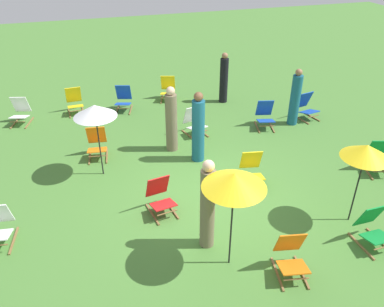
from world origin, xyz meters
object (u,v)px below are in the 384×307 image
Objects in this scene: deckchair_11 at (75,102)px; umbrella_2 at (95,111)px; deckchair_5 at (194,122)px; deckchair_6 at (97,144)px; person_2 at (198,129)px; deckchair_9 at (378,158)px; person_3 at (224,79)px; deckchair_7 at (306,107)px; deckchair_14 at (265,116)px; deckchair_0 at (252,170)px; deckchair_3 at (20,112)px; person_1 at (171,121)px; umbrella_1 at (366,152)px; deckchair_1 at (373,228)px; deckchair_8 at (168,89)px; deckchair_10 at (160,197)px; deckchair_4 at (123,99)px; person_0 at (295,99)px; person_4 at (208,206)px; umbrella_0 at (234,181)px; deckchair_12 at (291,256)px.

umbrella_2 reaches higher than deckchair_11.
deckchair_5 is 0.47× the size of umbrella_2.
deckchair_6 is 0.45× the size of person_2.
person_3 is at bearing 129.32° from deckchair_9.
deckchair_14 is at bearing 176.13° from deckchair_7.
deckchair_6 is (-3.35, 2.31, 0.00)m from deckchair_0.
person_1 is (4.02, -2.91, 0.49)m from deckchair_3.
deckchair_6 is 0.46× the size of person_1.
deckchair_1 is at bearing -93.83° from umbrella_1.
deckchair_1 is 0.97× the size of deckchair_5.
deckchair_5 is 2.72m from deckchair_8.
deckchair_10 is 6.19m from person_3.
deckchair_4 is 1.01× the size of deckchair_5.
person_4 is at bearing -93.38° from person_0.
person_0 is 1.02× the size of person_3.
umbrella_0 is at bearing -78.33° from deckchair_8.
deckchair_1 is at bearing 115.05° from person_3.
person_4 is (2.13, -6.97, 0.54)m from deckchair_11.
umbrella_0 is (2.36, -7.54, 1.44)m from deckchair_11.
person_2 reaches higher than deckchair_1.
deckchair_1 is at bearing -59.66° from deckchair_11.
deckchair_4 and deckchair_14 have the same top height.
deckchair_3 is 6.25m from deckchair_10.
deckchair_8 is at bearing 102.92° from deckchair_1.
person_4 reaches higher than deckchair_6.
deckchair_12 is 0.98× the size of deckchair_14.
umbrella_0 reaches higher than deckchair_12.
deckchair_9 is (5.45, -5.50, 0.00)m from deckchair_4.
deckchair_12 is at bearing -42.09° from deckchair_3.
umbrella_0 reaches higher than umbrella_1.
person_2 is (-4.07, 1.81, 0.52)m from deckchair_9.
umbrella_0 is (-0.94, 0.51, 1.44)m from deckchair_12.
deckchair_4 is (-2.26, 5.08, 0.00)m from deckchair_0.
deckchair_6 is at bearing 174.43° from person_1.
deckchair_5 and deckchair_8 have the same top height.
deckchair_0 is 1.00× the size of deckchair_10.
umbrella_2 reaches higher than deckchair_0.
umbrella_0 is 1.15× the size of person_3.
person_4 is (3.75, -6.65, 0.54)m from deckchair_3.
umbrella_2 is at bearing 145.63° from umbrella_1.
person_3 is at bearing 89.29° from deckchair_12.
person_3 is (-2.02, 1.97, 0.44)m from deckchair_7.
deckchair_4 is at bearing 102.51° from person_4.
deckchair_8 is 3.52m from person_1.
deckchair_9 is 4.48m from person_2.
person_0 is (5.84, 1.14, -0.87)m from umbrella_2.
umbrella_1 reaches higher than person_3.
deckchair_11 is at bearing 95.53° from deckchair_10.
person_2 is 0.99× the size of person_4.
deckchair_1 is 5.22m from person_0.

